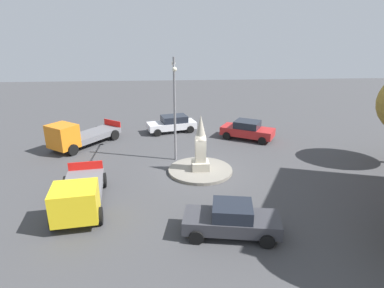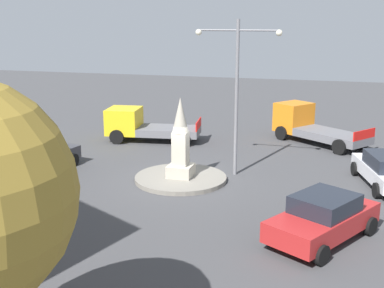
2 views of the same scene
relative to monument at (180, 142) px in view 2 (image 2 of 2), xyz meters
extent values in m
plane|color=#424244|center=(0.00, 0.00, -1.76)|extent=(80.00, 80.00, 0.00)
cylinder|color=gray|center=(0.00, 0.00, -1.67)|extent=(4.14, 4.14, 0.19)
cube|color=#B2AA99|center=(0.00, 0.00, -1.30)|extent=(1.09, 1.09, 0.54)
cube|color=#B2AA99|center=(0.00, 0.00, -0.28)|extent=(0.66, 0.66, 1.52)
cone|color=#B2AA99|center=(0.00, 0.00, 1.25)|extent=(0.72, 0.72, 1.55)
cylinder|color=slate|center=(-2.18, -1.55, 1.78)|extent=(0.16, 0.16, 7.08)
cylinder|color=slate|center=(-3.07, -1.55, 4.83)|extent=(1.79, 0.08, 0.08)
cylinder|color=slate|center=(-1.28, -1.55, 4.83)|extent=(1.79, 0.08, 0.08)
sphere|color=#F2EACC|center=(-3.96, -1.55, 4.73)|extent=(0.28, 0.28, 0.28)
sphere|color=#F2EACC|center=(-0.39, -1.55, 4.73)|extent=(0.28, 0.28, 0.28)
cube|color=#B22323|center=(-6.32, 4.57, -1.11)|extent=(3.71, 4.62, 0.67)
cube|color=#1E232D|center=(-6.34, 4.54, -0.49)|extent=(2.42, 2.54, 0.57)
cylinder|color=black|center=(-6.29, 2.82, -1.44)|extent=(0.51, 0.66, 0.64)
cylinder|color=black|center=(-7.85, 3.72, -1.44)|extent=(0.51, 0.66, 0.64)
cylinder|color=black|center=(-4.78, 5.42, -1.44)|extent=(0.51, 0.66, 0.64)
cylinder|color=black|center=(-6.34, 6.32, -1.44)|extent=(0.51, 0.66, 0.64)
cylinder|color=black|center=(-7.57, -2.97, -1.44)|extent=(0.38, 0.68, 0.64)
cylinder|color=black|center=(-8.33, -0.09, -1.44)|extent=(0.38, 0.68, 0.64)
cube|color=#38383D|center=(6.83, 0.72, -1.14)|extent=(2.37, 4.48, 0.61)
cube|color=#1E232D|center=(6.84, 0.74, -0.54)|extent=(1.81, 1.97, 0.59)
cylinder|color=black|center=(6.26, 2.33, -1.44)|extent=(0.32, 0.67, 0.64)
cylinder|color=black|center=(7.91, 2.05, -1.44)|extent=(0.32, 0.67, 0.64)
cylinder|color=black|center=(5.76, -0.61, -1.44)|extent=(0.32, 0.67, 0.64)
cylinder|color=black|center=(7.41, -0.89, -1.44)|extent=(0.32, 0.67, 0.64)
cube|color=yellow|center=(5.54, -6.36, -0.59)|extent=(2.12, 2.27, 1.51)
cube|color=slate|center=(2.84, -6.72, -1.13)|extent=(3.83, 2.50, 0.43)
cube|color=red|center=(1.09, -6.95, -0.66)|extent=(0.32, 1.96, 0.50)
cylinder|color=black|center=(5.58, -5.32, -1.34)|extent=(0.87, 0.39, 0.84)
cylinder|color=black|center=(5.85, -7.35, -1.34)|extent=(0.87, 0.39, 0.84)
cylinder|color=black|center=(1.68, -5.84, -1.34)|extent=(0.87, 0.39, 0.84)
cylinder|color=black|center=(1.95, -7.87, -1.34)|extent=(0.87, 0.39, 0.84)
cube|color=orange|center=(-4.14, -9.80, -0.48)|extent=(2.49, 2.56, 1.73)
cube|color=slate|center=(-6.46, -8.07, -1.12)|extent=(4.51, 4.06, 0.44)
cube|color=red|center=(-8.10, -6.85, -0.65)|extent=(1.18, 1.55, 0.50)
cylinder|color=black|center=(-3.55, -9.02, -1.34)|extent=(0.84, 0.73, 0.84)
cylinder|color=black|center=(-4.73, -10.60, -1.34)|extent=(0.84, 0.73, 0.84)
cylinder|color=black|center=(-6.89, -6.53, -1.34)|extent=(0.84, 0.73, 0.84)
cylinder|color=black|center=(-8.07, -8.11, -1.34)|extent=(0.84, 0.73, 0.84)
camera|label=1|loc=(18.96, -1.91, 6.93)|focal=30.06mm
camera|label=2|loc=(-6.33, 19.98, 5.29)|focal=45.66mm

